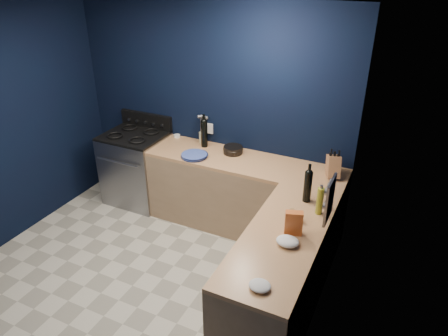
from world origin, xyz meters
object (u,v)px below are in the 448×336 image
Objects in this scene: plate_stack at (194,155)px; knife_block at (333,166)px; crouton_bag at (294,223)px; utensil_crock at (203,137)px; gas_range at (137,169)px.

plate_stack is 1.56m from knife_block.
knife_block is at bearing 8.46° from plate_stack.
plate_stack is 1.40× the size of crouton_bag.
utensil_crock is 2.07m from crouton_bag.
knife_block is at bearing 67.90° from crouton_bag.
crouton_bag is at bearing -32.40° from plate_stack.
utensil_crock is (-0.10, 0.41, 0.05)m from plate_stack.
knife_block is 1.07× the size of crouton_bag.
crouton_bag is (-0.07, -1.16, -0.01)m from knife_block.
crouton_bag is (1.47, -0.93, 0.09)m from plate_stack.
knife_block is at bearing 1.93° from gas_range.
knife_block reaches higher than utensil_crock.
gas_range is 2.72m from crouton_bag.
knife_block is 1.16m from crouton_bag.
knife_block reaches higher than plate_stack.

